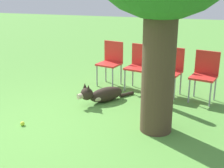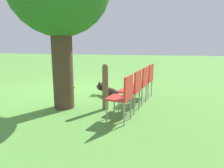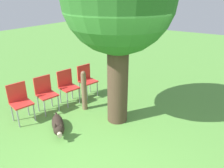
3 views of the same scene
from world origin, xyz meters
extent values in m
plane|color=#56933D|center=(0.00, 0.00, 0.00)|extent=(30.00, 30.00, 0.00)
cylinder|color=#4C3828|center=(-0.37, 1.28, 1.07)|extent=(0.47, 0.47, 2.14)
ellipsoid|color=#2D231C|center=(-1.29, 0.22, 0.13)|extent=(0.70, 0.64, 0.26)
ellipsoid|color=#C6B293|center=(-1.14, 0.10, 0.12)|extent=(0.33, 0.32, 0.16)
sphere|color=#2D231C|center=(-0.97, -0.04, 0.23)|extent=(0.32, 0.32, 0.23)
cylinder|color=#C6B293|center=(-0.87, -0.12, 0.21)|extent=(0.14, 0.14, 0.09)
cone|color=#2D231C|center=(-0.93, 0.01, 0.36)|extent=(0.07, 0.07, 0.10)
cone|color=#2D231C|center=(-1.01, -0.09, 0.36)|extent=(0.07, 0.07, 0.10)
cylinder|color=#2D231C|center=(-1.66, 0.52, 0.03)|extent=(0.28, 0.25, 0.06)
cylinder|color=brown|center=(-1.36, 1.25, 0.49)|extent=(0.13, 0.13, 0.97)
sphere|color=brown|center=(-1.36, 1.25, 0.99)|extent=(0.12, 0.12, 0.12)
cube|color=red|center=(-2.19, 0.01, 0.46)|extent=(0.51, 0.53, 0.04)
cube|color=red|center=(-2.38, 0.06, 0.70)|extent=(0.14, 0.43, 0.44)
cylinder|color=#99999E|center=(-1.97, 0.15, 0.22)|extent=(0.03, 0.03, 0.45)
cylinder|color=#99999E|center=(-2.06, -0.22, 0.22)|extent=(0.03, 0.03, 0.45)
cylinder|color=#99999E|center=(-2.32, 0.24, 0.22)|extent=(0.03, 0.03, 0.45)
cylinder|color=#99999E|center=(-2.41, -0.13, 0.22)|extent=(0.03, 0.03, 0.45)
cube|color=red|center=(-2.05, 0.65, 0.46)|extent=(0.51, 0.53, 0.04)
cube|color=red|center=(-2.24, 0.70, 0.70)|extent=(0.14, 0.43, 0.44)
cylinder|color=#99999E|center=(-1.83, 0.79, 0.22)|extent=(0.03, 0.03, 0.45)
cylinder|color=#99999E|center=(-1.92, 0.42, 0.22)|extent=(0.03, 0.03, 0.45)
cylinder|color=#99999E|center=(-2.18, 0.88, 0.22)|extent=(0.03, 0.03, 0.45)
cylinder|color=#99999E|center=(-2.27, 0.51, 0.22)|extent=(0.03, 0.03, 0.45)
cube|color=red|center=(-1.91, 1.28, 0.46)|extent=(0.51, 0.53, 0.04)
cube|color=red|center=(-2.09, 1.33, 0.70)|extent=(0.14, 0.43, 0.44)
cylinder|color=#99999E|center=(-1.69, 1.43, 0.22)|extent=(0.03, 0.03, 0.45)
cylinder|color=#99999E|center=(-1.78, 1.06, 0.22)|extent=(0.03, 0.03, 0.45)
cylinder|color=#99999E|center=(-2.03, 1.51, 0.22)|extent=(0.03, 0.03, 0.45)
cylinder|color=#99999E|center=(-2.13, 1.14, 0.22)|extent=(0.03, 0.03, 0.45)
cube|color=red|center=(-1.76, 1.92, 0.46)|extent=(0.51, 0.53, 0.04)
cube|color=red|center=(-1.95, 1.97, 0.70)|extent=(0.14, 0.43, 0.44)
cylinder|color=#99999E|center=(-1.54, 2.06, 0.22)|extent=(0.03, 0.03, 0.45)
cylinder|color=#99999E|center=(-1.63, 1.69, 0.22)|extent=(0.03, 0.03, 0.45)
cylinder|color=#99999E|center=(-1.89, 2.15, 0.22)|extent=(0.03, 0.03, 0.45)
cylinder|color=#99999E|center=(-1.98, 1.78, 0.22)|extent=(0.03, 0.03, 0.45)
sphere|color=#CCE033|center=(0.05, -0.72, 0.03)|extent=(0.07, 0.07, 0.07)
camera|label=1|loc=(3.87, 1.82, 2.14)|focal=50.00mm
camera|label=2|loc=(-2.31, 5.98, 1.61)|focal=35.00mm
camera|label=3|loc=(1.99, -2.60, 2.84)|focal=35.00mm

